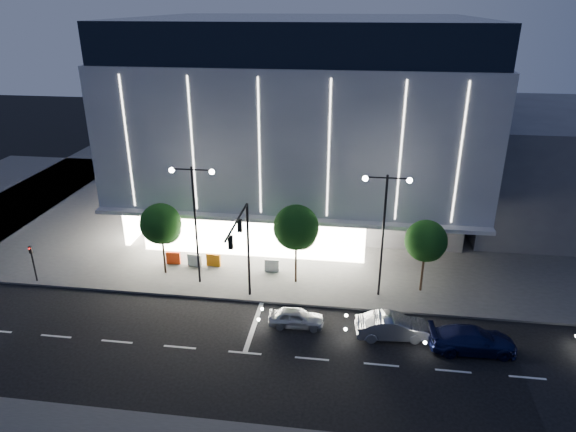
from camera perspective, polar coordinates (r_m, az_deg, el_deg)
The scene contains 18 objects.
ground at distance 33.17m, azimuth -7.72°, elevation -12.97°, with size 160.00×160.00×0.00m, color black.
sidewalk_museum at distance 53.46m, azimuth 4.15°, elevation 1.67°, with size 70.00×40.00×0.15m, color #474747.
museum at distance 49.39m, azimuth 1.94°, elevation 11.09°, with size 30.00×25.80×18.00m.
annex_building at distance 54.88m, azimuth 26.84°, elevation 5.23°, with size 16.00×20.00×10.00m, color #4C4C51.
traffic_mast at distance 33.17m, azimuth -5.02°, elevation -2.74°, with size 0.33×5.89×7.07m.
street_lamp_west at distance 36.17m, azimuth -10.35°, elevation 0.80°, with size 3.16×0.36×9.00m.
street_lamp_east at distance 34.55m, azimuth 10.64°, elevation -0.30°, with size 3.16×0.36×9.00m.
ped_signal_far at distance 41.79m, azimuth -26.50°, elevation -4.38°, with size 0.22×0.24×3.00m.
tree_left at distance 38.77m, azimuth -13.89°, elevation -1.07°, with size 3.02×3.02×5.72m.
tree_mid at distance 36.28m, azimuth 0.95°, elevation -1.53°, with size 3.25×3.25×6.15m.
tree_right at distance 36.62m, azimuth 15.08°, elevation -2.91°, with size 2.91×2.91×5.51m.
car_lead at distance 33.37m, azimuth 0.92°, elevation -11.22°, with size 1.44×3.58×1.22m, color #B8BCC1.
car_second at distance 32.94m, azimuth 11.53°, elevation -11.96°, with size 1.58×4.52×1.49m, color #A5A7AD.
car_third at distance 33.10m, azimuth 19.82°, elevation -12.81°, with size 2.07×5.10×1.48m, color #121746.
barrier_a at distance 41.38m, azimuth -12.63°, elevation -4.56°, with size 1.10×0.25×1.00m, color #FD380E.
barrier_b at distance 40.73m, azimuth -10.34°, elevation -4.83°, with size 1.10×0.25×1.00m, color silver.
barrier_c at distance 40.48m, azimuth -8.28°, elevation -4.87°, with size 1.10×0.25×1.00m, color orange.
barrier_d at distance 39.31m, azimuth -1.81°, elevation -5.51°, with size 1.10×0.25×1.00m, color silver.
Camera 1 is at (7.92, -25.82, 19.26)m, focal length 32.00 mm.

